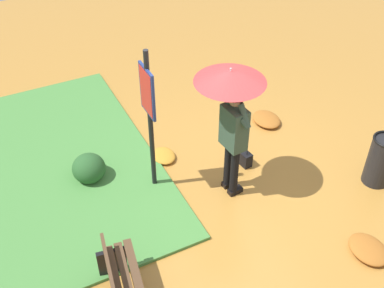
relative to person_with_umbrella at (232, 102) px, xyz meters
name	(u,v)px	position (x,y,z in m)	size (l,w,h in m)	color
ground_plane	(234,189)	(-0.10, -0.08, -1.55)	(18.00, 18.00, 0.00)	#B27A33
grass_verge	(25,175)	(1.61, 2.71, -1.53)	(4.80, 4.00, 0.05)	#47843D
person_with_umbrella	(232,102)	(0.00, 0.00, 0.00)	(0.96, 0.96, 2.04)	black
info_sign_post	(149,107)	(0.53, 0.97, -0.11)	(0.44, 0.07, 2.30)	black
handbag	(243,157)	(0.35, -0.51, -1.42)	(0.32, 0.18, 0.37)	black
trash_bin	(381,160)	(-0.92, -2.11, -1.13)	(0.42, 0.42, 0.83)	black
shrub_cluster	(89,168)	(1.12, 1.79, -1.34)	(0.56, 0.51, 0.46)	#285628
leaf_pile_near_person	(164,156)	(1.04, 0.58, -1.50)	(0.45, 0.36, 0.10)	#C68428
leaf_pile_by_bench	(266,119)	(1.11, -1.46, -1.49)	(0.57, 0.46, 0.13)	#A86023
leaf_pile_far_path	(368,249)	(-1.92, -1.05, -1.49)	(0.57, 0.46, 0.13)	#A86023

